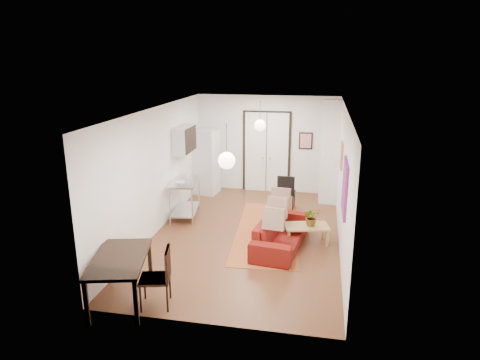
% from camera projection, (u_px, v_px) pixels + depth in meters
% --- Properties ---
extents(floor, '(7.00, 7.00, 0.00)m').
position_uv_depth(floor, '(246.00, 235.00, 9.93)').
color(floor, brown).
rests_on(floor, ground).
extents(ceiling, '(4.20, 7.00, 0.02)m').
position_uv_depth(ceiling, '(247.00, 109.00, 9.12)').
color(ceiling, silver).
rests_on(ceiling, wall_back).
extents(wall_back, '(4.20, 0.02, 2.90)m').
position_uv_depth(wall_back, '(267.00, 144.00, 12.82)').
color(wall_back, white).
rests_on(wall_back, floor).
extents(wall_front, '(4.20, 0.02, 2.90)m').
position_uv_depth(wall_front, '(205.00, 238.00, 6.22)').
color(wall_front, white).
rests_on(wall_front, floor).
extents(wall_left, '(0.02, 7.00, 2.90)m').
position_uv_depth(wall_left, '(157.00, 170.00, 9.90)').
color(wall_left, white).
rests_on(wall_left, floor).
extents(wall_right, '(0.02, 7.00, 2.90)m').
position_uv_depth(wall_right, '(343.00, 180.00, 9.14)').
color(wall_right, white).
rests_on(wall_right, floor).
extents(double_doors, '(1.44, 0.06, 2.50)m').
position_uv_depth(double_doors, '(267.00, 153.00, 12.85)').
color(double_doors, white).
rests_on(double_doors, wall_back).
extents(stub_partition, '(0.50, 0.10, 2.90)m').
position_uv_depth(stub_partition, '(330.00, 154.00, 11.59)').
color(stub_partition, white).
rests_on(stub_partition, floor).
extents(wall_cabinet, '(0.35, 1.00, 0.70)m').
position_uv_depth(wall_cabinet, '(184.00, 139.00, 11.16)').
color(wall_cabinet, silver).
rests_on(wall_cabinet, wall_left).
extents(painting_popart, '(0.05, 1.00, 1.00)m').
position_uv_depth(painting_popart, '(345.00, 188.00, 7.91)').
color(painting_popart, red).
rests_on(painting_popart, wall_right).
extents(painting_abstract, '(0.05, 0.50, 0.60)m').
position_uv_depth(painting_abstract, '(342.00, 155.00, 9.80)').
color(painting_abstract, beige).
rests_on(painting_abstract, wall_right).
extents(poster_back, '(0.40, 0.03, 0.50)m').
position_uv_depth(poster_back, '(306.00, 141.00, 12.55)').
color(poster_back, red).
rests_on(poster_back, wall_back).
extents(print_left, '(0.03, 0.44, 0.54)m').
position_uv_depth(print_left, '(185.00, 134.00, 11.65)').
color(print_left, olive).
rests_on(print_left, wall_left).
extents(pendant_back, '(0.30, 0.30, 0.80)m').
position_uv_depth(pendant_back, '(260.00, 125.00, 11.19)').
color(pendant_back, silver).
rests_on(pendant_back, ceiling).
extents(pendant_front, '(0.30, 0.30, 0.80)m').
position_uv_depth(pendant_front, '(227.00, 161.00, 7.41)').
color(pendant_front, silver).
rests_on(pendant_front, ceiling).
extents(kilim_rug, '(1.70, 3.93, 0.01)m').
position_uv_depth(kilim_rug, '(267.00, 231.00, 10.14)').
color(kilim_rug, '#BF5F2F').
rests_on(kilim_rug, floor).
extents(sofa, '(2.28, 1.15, 0.64)m').
position_uv_depth(sofa, '(281.00, 232.00, 9.27)').
color(sofa, maroon).
rests_on(sofa, floor).
extents(coffee_table, '(1.04, 0.73, 0.42)m').
position_uv_depth(coffee_table, '(307.00, 228.00, 9.39)').
color(coffee_table, tan).
rests_on(coffee_table, floor).
extents(potted_plant, '(0.40, 0.43, 0.41)m').
position_uv_depth(potted_plant, '(312.00, 217.00, 9.30)').
color(potted_plant, '#386F32').
rests_on(potted_plant, coffee_table).
extents(kitchen_counter, '(0.80, 1.34, 0.97)m').
position_uv_depth(kitchen_counter, '(185.00, 193.00, 10.89)').
color(kitchen_counter, silver).
rests_on(kitchen_counter, floor).
extents(bowl, '(0.26, 0.26, 0.06)m').
position_uv_depth(bowl, '(181.00, 183.00, 10.51)').
color(bowl, silver).
rests_on(bowl, kitchen_counter).
extents(soap_bottle, '(0.11, 0.10, 0.20)m').
position_uv_depth(soap_bottle, '(187.00, 174.00, 11.01)').
color(soap_bottle, teal).
rests_on(soap_bottle, kitchen_counter).
extents(fridge, '(0.76, 0.76, 1.92)m').
position_uv_depth(fridge, '(206.00, 162.00, 12.73)').
color(fridge, silver).
rests_on(fridge, floor).
extents(dining_table, '(1.17, 1.64, 0.82)m').
position_uv_depth(dining_table, '(120.00, 262.00, 7.04)').
color(dining_table, black).
rests_on(dining_table, floor).
extents(dining_chair_near, '(0.58, 0.74, 1.02)m').
position_uv_depth(dining_chair_near, '(157.00, 270.00, 7.07)').
color(dining_chair_near, '#371911').
rests_on(dining_chair_near, floor).
extents(dining_chair_far, '(0.58, 0.74, 1.02)m').
position_uv_depth(dining_chair_far, '(157.00, 270.00, 7.07)').
color(dining_chair_far, '#371911').
rests_on(dining_chair_far, floor).
extents(black_side_chair, '(0.47, 0.47, 0.99)m').
position_uv_depth(black_side_chair, '(287.00, 188.00, 11.49)').
color(black_side_chair, black).
rests_on(black_side_chair, floor).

